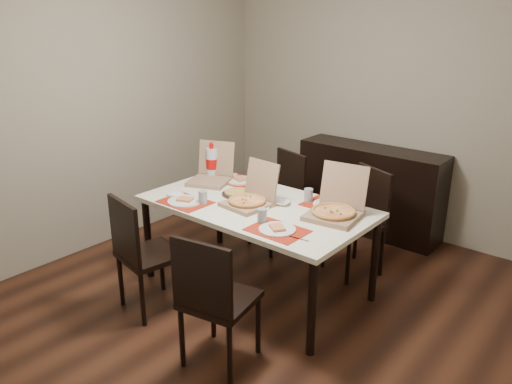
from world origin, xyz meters
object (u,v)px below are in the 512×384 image
(chair_near_left, at_px, (141,250))
(chair_far_left, at_px, (281,196))
(pizza_box_center, at_px, (250,199))
(dip_bowl, at_px, (282,203))
(soda_bottle, at_px, (212,163))
(chair_near_right, at_px, (213,297))
(chair_far_right, at_px, (361,216))
(dining_table, at_px, (256,212))
(sideboard, at_px, (369,190))

(chair_near_left, bearing_deg, chair_far_left, 86.80)
(pizza_box_center, height_order, dip_bowl, pizza_box_center)
(dip_bowl, height_order, soda_bottle, soda_bottle)
(chair_near_right, relative_size, pizza_box_center, 2.36)
(chair_far_left, bearing_deg, soda_bottle, -126.98)
(chair_near_right, bearing_deg, chair_far_left, 114.13)
(chair_near_left, distance_m, dip_bowl, 1.14)
(pizza_box_center, bearing_deg, chair_far_left, 111.21)
(chair_near_right, xyz_separation_m, dip_bowl, (-0.26, 1.05, 0.25))
(soda_bottle, bearing_deg, chair_far_right, 23.79)
(dip_bowl, bearing_deg, soda_bottle, 170.58)
(dining_table, distance_m, chair_far_right, 0.98)
(pizza_box_center, bearing_deg, soda_bottle, 156.01)
(dip_bowl, bearing_deg, pizza_box_center, -136.98)
(sideboard, relative_size, dip_bowl, 11.91)
(sideboard, distance_m, chair_far_right, 0.92)
(pizza_box_center, xyz_separation_m, dip_bowl, (0.19, 0.17, -0.04))
(chair_near_left, height_order, chair_near_right, same)
(dining_table, height_order, pizza_box_center, pizza_box_center)
(chair_near_right, bearing_deg, chair_near_left, 171.98)
(dining_table, xyz_separation_m, chair_far_left, (-0.35, 0.81, -0.17))
(chair_far_right, bearing_deg, sideboard, 112.76)
(dining_table, bearing_deg, sideboard, 85.01)
(dining_table, distance_m, chair_near_right, 1.04)
(dining_table, height_order, chair_near_left, chair_near_left)
(chair_near_left, xyz_separation_m, pizza_box_center, (0.42, 0.76, 0.29))
(sideboard, distance_m, chair_near_right, 2.62)
(chair_near_left, bearing_deg, sideboard, 76.68)
(chair_near_right, height_order, dip_bowl, chair_near_right)
(pizza_box_center, distance_m, dip_bowl, 0.26)
(sideboard, xyz_separation_m, chair_far_right, (0.35, -0.84, 0.06))
(chair_far_left, height_order, soda_bottle, soda_bottle)
(dip_bowl, xyz_separation_m, soda_bottle, (-0.92, 0.15, 0.12))
(sideboard, relative_size, soda_bottle, 4.64)
(dining_table, bearing_deg, chair_far_right, 58.79)
(chair_near_right, distance_m, dip_bowl, 1.11)
(chair_near_left, bearing_deg, dip_bowl, 56.77)
(chair_near_right, height_order, soda_bottle, soda_bottle)
(chair_far_right, bearing_deg, chair_far_left, -178.66)
(chair_near_left, relative_size, pizza_box_center, 2.36)
(chair_far_left, bearing_deg, chair_far_right, 1.34)
(chair_near_right, bearing_deg, dip_bowl, 103.82)
(dining_table, distance_m, soda_bottle, 0.83)
(sideboard, height_order, chair_near_right, chair_near_right)
(chair_near_left, distance_m, pizza_box_center, 0.91)
(chair_near_left, bearing_deg, chair_near_right, -8.02)
(dip_bowl, relative_size, soda_bottle, 0.39)
(soda_bottle, bearing_deg, chair_far_left, 53.02)
(chair_far_right, bearing_deg, chair_near_left, -119.94)
(chair_near_right, height_order, pizza_box_center, pizza_box_center)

